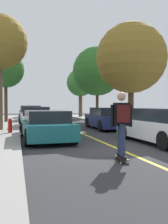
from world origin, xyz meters
TOP-DOWN VIEW (x-y plane):
  - ground at (0.00, 0.00)m, footprint 80.00×80.00m
  - center_line at (0.00, 4.00)m, footprint 0.12×39.20m
  - parked_car_left_nearest at (-2.09, 3.21)m, footprint 1.99×4.63m
  - parked_car_left_near at (-2.09, 9.20)m, footprint 2.00×4.12m
  - parked_car_left_far at (-2.09, 15.51)m, footprint 1.97×4.43m
  - parked_car_left_farthest at (-2.09, 21.16)m, footprint 1.91×4.24m
  - parked_car_right_nearest at (2.09, 1.06)m, footprint 1.92×4.35m
  - parked_car_right_near at (2.09, 7.08)m, footprint 1.97×4.43m
  - street_tree_left_nearest at (-4.13, 6.88)m, footprint 2.95×2.95m
  - street_tree_left_near at (-4.13, 13.93)m, footprint 2.99×2.99m
  - street_tree_right_nearest at (4.13, 7.91)m, footprint 4.70×4.70m
  - street_tree_right_near at (4.13, 15.13)m, footprint 4.66×4.66m
  - street_tree_right_far at (4.13, 21.53)m, footprint 3.30×3.30m
  - fire_hydrant at (-3.59, 5.19)m, footprint 0.20×0.20m
  - skateboard at (-0.63, -1.35)m, footprint 0.35×0.86m
  - skateboarder at (-0.64, -1.38)m, footprint 0.59×0.71m

SIDE VIEW (x-z plane):
  - ground at x=0.00m, z-range 0.00..0.00m
  - center_line at x=0.00m, z-range 0.00..0.01m
  - skateboard at x=-0.63m, z-range 0.04..0.14m
  - fire_hydrant at x=-3.59m, z-range 0.14..0.84m
  - parked_car_left_nearest at x=-2.09m, z-range 0.00..1.25m
  - parked_car_right_near at x=2.09m, z-range -0.01..1.32m
  - parked_car_right_nearest at x=2.09m, z-range -0.01..1.34m
  - parked_car_left_near at x=-2.09m, z-range 0.00..1.37m
  - parked_car_left_farthest at x=-2.09m, z-range -0.01..1.40m
  - parked_car_left_far at x=-2.09m, z-range -0.01..1.44m
  - skateboarder at x=-0.64m, z-range 0.22..1.92m
  - street_tree_right_far at x=4.13m, z-range 1.32..7.07m
  - street_tree_left_near at x=-4.13m, z-range 1.51..7.28m
  - street_tree_right_nearest at x=4.13m, z-range 1.20..8.05m
  - street_tree_right_near at x=4.13m, z-range 1.26..8.18m
  - street_tree_left_nearest at x=-4.13m, z-range 1.76..8.00m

